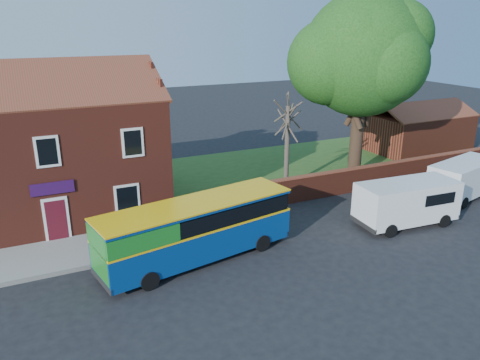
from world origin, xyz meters
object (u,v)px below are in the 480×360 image
van_far (464,178)px  large_tree (362,58)px  bus (191,229)px  van_near (407,201)px

van_far → large_tree: size_ratio=0.45×
bus → large_tree: (14.49, 6.93, 6.46)m
bus → van_far: (17.87, 0.58, -0.31)m
van_near → large_tree: (2.79, 7.96, 6.72)m
van_near → van_far: bearing=18.7°
van_near → large_tree: 10.79m
bus → van_far: bearing=-8.7°
van_near → van_far: (6.17, 1.61, -0.05)m
van_near → van_far: van_near is taller
van_near → large_tree: bearing=74.8°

